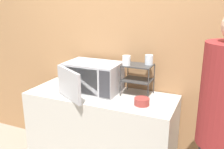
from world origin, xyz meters
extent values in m
cube|color=#9E7047|center=(0.00, 0.66, 1.30)|extent=(8.00, 0.06, 2.60)
cube|color=#B7B2A8|center=(0.00, 0.31, 0.44)|extent=(1.55, 0.62, 0.88)
cube|color=#ADADB2|center=(-0.12, 0.38, 1.04)|extent=(0.57, 0.37, 0.31)
cube|color=#B7B2A8|center=(-0.18, 0.19, 1.04)|extent=(0.41, 0.01, 0.27)
cube|color=#333338|center=(0.10, 0.19, 1.04)|extent=(0.11, 0.01, 0.27)
cube|color=#ADADB2|center=(-0.22, 0.06, 1.04)|extent=(0.39, 0.25, 0.30)
cylinder|color=#333333|center=(0.20, 0.34, 1.04)|extent=(0.01, 0.01, 0.32)
cylinder|color=#333333|center=(0.49, 0.34, 1.04)|extent=(0.01, 0.01, 0.32)
cylinder|color=#333333|center=(0.20, 0.56, 1.04)|extent=(0.01, 0.01, 0.32)
cylinder|color=#333333|center=(0.49, 0.56, 1.04)|extent=(0.01, 0.01, 0.32)
cube|color=#333333|center=(0.35, 0.45, 1.04)|extent=(0.29, 0.22, 0.01)
cube|color=#333333|center=(0.35, 0.45, 1.19)|extent=(0.29, 0.22, 0.01)
cylinder|color=silver|center=(0.25, 0.39, 1.25)|extent=(0.08, 0.08, 0.10)
cylinder|color=silver|center=(0.44, 0.51, 1.25)|extent=(0.08, 0.08, 0.10)
cylinder|color=maroon|center=(0.47, 0.21, 0.88)|extent=(0.08, 0.08, 0.01)
cylinder|color=maroon|center=(0.47, 0.21, 0.91)|extent=(0.14, 0.14, 0.07)
camera|label=1|loc=(1.09, -1.86, 1.81)|focal=40.00mm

